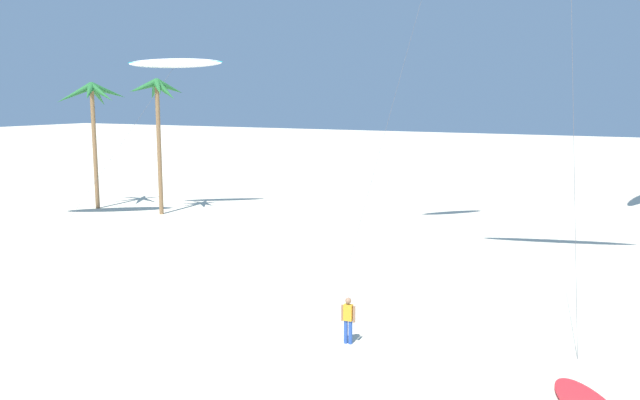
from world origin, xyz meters
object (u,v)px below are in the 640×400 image
Objects in this scene: palm_tree_1 at (157,98)px; person_foreground_walker at (348,318)px; palm_tree_0 at (93,101)px; flying_kite_2 at (176,63)px.

person_foreground_walker is at bearing -35.85° from palm_tree_1.
flying_kite_2 is at bearing 15.35° from palm_tree_0.
palm_tree_1 is 28.62m from person_foreground_walker.
palm_tree_1 is at bearing 144.15° from person_foreground_walker.
flying_kite_2 is 29.72m from person_foreground_walker.
palm_tree_0 is 5.77× the size of person_foreground_walker.
palm_tree_1 is 2.87m from flying_kite_2.
flying_kite_2 reaches higher than palm_tree_0.
flying_kite_2 is (6.40, 1.76, 2.64)m from palm_tree_0.
palm_tree_0 is 0.98× the size of palm_tree_1.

